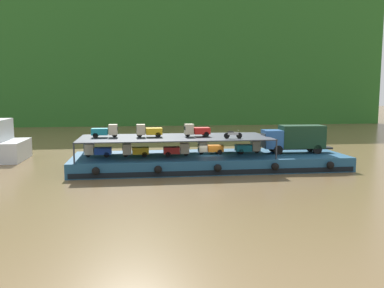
{
  "coord_description": "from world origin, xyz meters",
  "views": [
    {
      "loc": [
        -7.87,
        -43.26,
        8.17
      ],
      "look_at": [
        -1.93,
        0.0,
        2.7
      ],
      "focal_mm": 38.04,
      "sensor_mm": 36.0,
      "label": 1
    }
  ],
  "objects_px": {
    "mini_truck_lower_stern": "(98,150)",
    "mini_truck_lower_mid": "(177,150)",
    "mini_truck_upper_fore": "(197,130)",
    "covered_lorry": "(295,138)",
    "cargo_barge": "(210,161)",
    "mini_truck_lower_fore": "(210,148)",
    "mini_truck_lower_bow": "(248,147)",
    "mini_truck_upper_mid": "(149,131)",
    "mini_truck_lower_aft": "(135,150)",
    "motorcycle_upper_port": "(233,134)",
    "mini_truck_upper_stern": "(105,131)"
  },
  "relations": [
    {
      "from": "mini_truck_lower_stern",
      "to": "mini_truck_lower_mid",
      "type": "height_order",
      "value": "same"
    },
    {
      "from": "mini_truck_upper_fore",
      "to": "covered_lorry",
      "type": "bearing_deg",
      "value": -0.09
    },
    {
      "from": "cargo_barge",
      "to": "mini_truck_lower_mid",
      "type": "distance_m",
      "value": 3.96
    },
    {
      "from": "mini_truck_lower_mid",
      "to": "mini_truck_lower_fore",
      "type": "relative_size",
      "value": 1.0
    },
    {
      "from": "mini_truck_lower_mid",
      "to": "mini_truck_lower_fore",
      "type": "distance_m",
      "value": 3.89
    },
    {
      "from": "mini_truck_lower_bow",
      "to": "mini_truck_upper_mid",
      "type": "height_order",
      "value": "mini_truck_upper_mid"
    },
    {
      "from": "mini_truck_lower_aft",
      "to": "mini_truck_lower_fore",
      "type": "height_order",
      "value": "same"
    },
    {
      "from": "mini_truck_lower_bow",
      "to": "mini_truck_upper_fore",
      "type": "bearing_deg",
      "value": -176.69
    },
    {
      "from": "mini_truck_lower_aft",
      "to": "mini_truck_upper_fore",
      "type": "height_order",
      "value": "mini_truck_upper_fore"
    },
    {
      "from": "covered_lorry",
      "to": "mini_truck_lower_fore",
      "type": "distance_m",
      "value": 9.65
    },
    {
      "from": "mini_truck_upper_mid",
      "to": "motorcycle_upper_port",
      "type": "height_order",
      "value": "mini_truck_upper_mid"
    },
    {
      "from": "covered_lorry",
      "to": "mini_truck_lower_aft",
      "type": "xyz_separation_m",
      "value": [
        -17.77,
        -0.35,
        -1.0
      ]
    },
    {
      "from": "mini_truck_lower_aft",
      "to": "mini_truck_lower_bow",
      "type": "distance_m",
      "value": 12.53
    },
    {
      "from": "mini_truck_lower_bow",
      "to": "motorcycle_upper_port",
      "type": "xyz_separation_m",
      "value": [
        -2.43,
        -2.7,
        1.74
      ]
    },
    {
      "from": "mini_truck_lower_stern",
      "to": "mini_truck_lower_bow",
      "type": "distance_m",
      "value": 16.41
    },
    {
      "from": "covered_lorry",
      "to": "mini_truck_lower_stern",
      "type": "xyz_separation_m",
      "value": [
        -21.68,
        0.06,
        -1.0
      ]
    },
    {
      "from": "covered_lorry",
      "to": "mini_truck_lower_bow",
      "type": "bearing_deg",
      "value": 176.11
    },
    {
      "from": "covered_lorry",
      "to": "mini_truck_upper_fore",
      "type": "distance_m",
      "value": 11.19
    },
    {
      "from": "mini_truck_lower_fore",
      "to": "mini_truck_lower_bow",
      "type": "distance_m",
      "value": 4.32
    },
    {
      "from": "covered_lorry",
      "to": "mini_truck_upper_stern",
      "type": "distance_m",
      "value": 20.92
    },
    {
      "from": "mini_truck_upper_mid",
      "to": "mini_truck_upper_fore",
      "type": "height_order",
      "value": "same"
    },
    {
      "from": "mini_truck_lower_fore",
      "to": "covered_lorry",
      "type": "bearing_deg",
      "value": -2.47
    },
    {
      "from": "mini_truck_lower_stern",
      "to": "mini_truck_lower_fore",
      "type": "relative_size",
      "value": 1.0
    },
    {
      "from": "covered_lorry",
      "to": "motorcycle_upper_port",
      "type": "xyz_separation_m",
      "value": [
        -7.7,
        -2.34,
        0.74
      ]
    },
    {
      "from": "mini_truck_upper_fore",
      "to": "motorcycle_upper_port",
      "type": "height_order",
      "value": "mini_truck_upper_fore"
    },
    {
      "from": "covered_lorry",
      "to": "mini_truck_lower_aft",
      "type": "distance_m",
      "value": 17.8
    },
    {
      "from": "mini_truck_lower_mid",
      "to": "mini_truck_lower_fore",
      "type": "xyz_separation_m",
      "value": [
        3.77,
        0.93,
        0.0
      ]
    },
    {
      "from": "mini_truck_lower_fore",
      "to": "motorcycle_upper_port",
      "type": "height_order",
      "value": "motorcycle_upper_port"
    },
    {
      "from": "mini_truck_lower_fore",
      "to": "mini_truck_upper_fore",
      "type": "height_order",
      "value": "mini_truck_upper_fore"
    },
    {
      "from": "mini_truck_upper_stern",
      "to": "mini_truck_upper_mid",
      "type": "xyz_separation_m",
      "value": [
        4.6,
        -0.3,
        0.0
      ]
    },
    {
      "from": "covered_lorry",
      "to": "mini_truck_lower_stern",
      "type": "relative_size",
      "value": 2.86
    },
    {
      "from": "mini_truck_lower_mid",
      "to": "mini_truck_upper_fore",
      "type": "bearing_deg",
      "value": 13.72
    },
    {
      "from": "mini_truck_lower_fore",
      "to": "mini_truck_upper_stern",
      "type": "relative_size",
      "value": 1.01
    },
    {
      "from": "mini_truck_lower_aft",
      "to": "mini_truck_upper_mid",
      "type": "relative_size",
      "value": 1.01
    },
    {
      "from": "mini_truck_lower_stern",
      "to": "motorcycle_upper_port",
      "type": "distance_m",
      "value": 14.29
    },
    {
      "from": "mini_truck_lower_mid",
      "to": "mini_truck_upper_fore",
      "type": "xyz_separation_m",
      "value": [
        2.21,
        0.54,
        2.0
      ]
    },
    {
      "from": "mini_truck_lower_stern",
      "to": "mini_truck_lower_aft",
      "type": "bearing_deg",
      "value": -5.99
    },
    {
      "from": "cargo_barge",
      "to": "motorcycle_upper_port",
      "type": "height_order",
      "value": "motorcycle_upper_port"
    },
    {
      "from": "mini_truck_upper_stern",
      "to": "mini_truck_upper_mid",
      "type": "distance_m",
      "value": 4.61
    },
    {
      "from": "mini_truck_lower_fore",
      "to": "mini_truck_lower_bow",
      "type": "bearing_deg",
      "value": -0.73
    },
    {
      "from": "mini_truck_lower_fore",
      "to": "mini_truck_lower_aft",
      "type": "bearing_deg",
      "value": -174.66
    },
    {
      "from": "motorcycle_upper_port",
      "to": "mini_truck_lower_bow",
      "type": "bearing_deg",
      "value": 47.99
    },
    {
      "from": "mini_truck_lower_stern",
      "to": "mini_truck_lower_fore",
      "type": "distance_m",
      "value": 12.1
    },
    {
      "from": "mini_truck_lower_mid",
      "to": "motorcycle_upper_port",
      "type": "height_order",
      "value": "motorcycle_upper_port"
    },
    {
      "from": "cargo_barge",
      "to": "mini_truck_lower_fore",
      "type": "height_order",
      "value": "mini_truck_lower_fore"
    },
    {
      "from": "covered_lorry",
      "to": "motorcycle_upper_port",
      "type": "bearing_deg",
      "value": -163.07
    },
    {
      "from": "mini_truck_lower_stern",
      "to": "mini_truck_upper_fore",
      "type": "bearing_deg",
      "value": -0.22
    },
    {
      "from": "mini_truck_lower_stern",
      "to": "mini_truck_lower_mid",
      "type": "distance_m",
      "value": 8.34
    },
    {
      "from": "cargo_barge",
      "to": "mini_truck_lower_bow",
      "type": "height_order",
      "value": "mini_truck_lower_bow"
    },
    {
      "from": "covered_lorry",
      "to": "mini_truck_lower_fore",
      "type": "xyz_separation_m",
      "value": [
        -9.59,
        0.41,
        -1.0
      ]
    }
  ]
}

